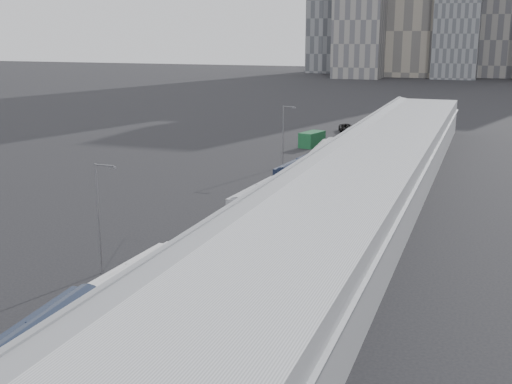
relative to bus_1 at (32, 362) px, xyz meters
The scene contains 17 objects.
sidewalk 34.89m from the bus_1, 78.09° to the left, with size 10.00×170.00×0.12m, color gray.
lane_line 34.31m from the bus_1, 95.53° to the left, with size 0.12×160.00×0.02m, color gold.
depot 35.94m from the bus_1, 71.84° to the left, with size 12.45×160.40×7.20m.
bus_1 is the anchor object (origin of this frame).
bus_2 11.24m from the bus_1, 90.46° to the left, with size 3.07×12.68×3.68m.
bus_3 26.00m from the bus_1, 88.61° to the left, with size 2.74×12.21×3.56m.
bus_4 39.20m from the bus_1, 89.92° to the left, with size 3.33×12.56×3.63m.
bus_5 55.22m from the bus_1, 89.86° to the left, with size 3.70×12.96×3.74m.
bus_6 67.88m from the bus_1, 89.63° to the left, with size 3.85×13.45×3.88m.
bus_7 84.60m from the bus_1, 89.55° to the left, with size 3.08×12.38×3.59m.
tree_1 12.49m from the bus_1, 70.74° to the left, with size 1.86×1.86×4.69m.
tree_2 36.90m from the bus_1, 83.38° to the left, with size 1.49×1.49×4.26m.
tree_3 56.21m from the bus_1, 85.87° to the left, with size 1.90×1.90×4.26m.
street_lamp_near 19.06m from the bus_1, 110.75° to the left, with size 2.04×0.22×9.79m.
street_lamp_far 67.31m from the bus_1, 95.05° to the left, with size 2.04×0.22×9.59m.
shipping_container 86.56m from the bus_1, 94.42° to the left, with size 2.69×5.52×2.77m, color #164727.
suv 106.71m from the bus_1, 92.52° to the left, with size 2.80×6.06×1.69m, color black.
Camera 1 is at (25.88, -6.52, 20.36)m, focal length 45.00 mm.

